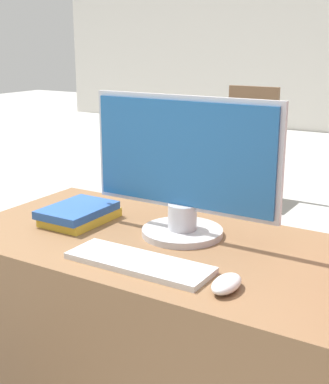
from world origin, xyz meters
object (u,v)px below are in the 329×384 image
(monitor, at_px, (185,169))
(far_chair, at_px, (247,139))
(keyboard, at_px, (139,263))
(mouse, at_px, (227,284))
(book_stack, at_px, (79,214))

(monitor, distance_m, far_chair, 3.00)
(keyboard, height_order, far_chair, far_chair)
(monitor, xyz_separation_m, mouse, (0.27, -0.27, -0.19))
(keyboard, bearing_deg, book_stack, 152.05)
(monitor, relative_size, mouse, 5.52)
(keyboard, height_order, mouse, mouse)
(mouse, height_order, far_chair, far_chair)
(monitor, height_order, book_stack, monitor)
(mouse, relative_size, far_chair, 0.12)
(monitor, relative_size, far_chair, 0.64)
(book_stack, distance_m, far_chair, 2.95)
(mouse, height_order, book_stack, book_stack)
(monitor, relative_size, keyboard, 1.51)
(keyboard, bearing_deg, monitor, 92.36)
(keyboard, relative_size, mouse, 3.66)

